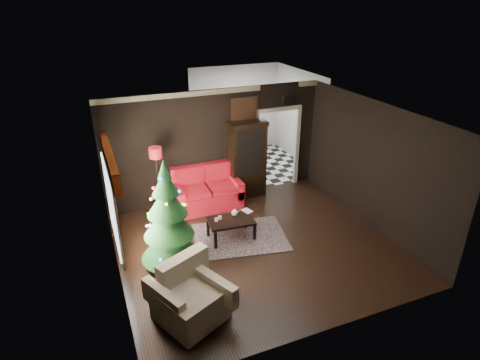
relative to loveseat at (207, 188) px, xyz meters
name	(u,v)px	position (x,y,z in m)	size (l,w,h in m)	color
floor	(256,247)	(0.40, -2.05, -0.50)	(5.50, 5.50, 0.00)	black
ceiling	(259,116)	(0.40, -2.05, 2.30)	(5.50, 5.50, 0.00)	white
wall_back	(216,145)	(0.40, 0.45, 0.90)	(5.50, 5.50, 0.00)	black
wall_front	(331,258)	(0.40, -4.55, 0.90)	(5.50, 5.50, 0.00)	black
wall_left	(111,213)	(-2.35, -2.05, 0.90)	(5.50, 5.50, 0.00)	black
wall_right	(372,166)	(3.15, -2.05, 0.90)	(5.50, 5.50, 0.00)	black
doorway	(277,150)	(2.10, 0.45, 0.55)	(1.10, 0.10, 2.10)	beige
left_window	(112,205)	(-2.31, -1.85, 0.95)	(0.05, 1.60, 1.40)	white
valance	(110,161)	(-2.23, -1.85, 1.77)	(0.12, 2.10, 0.35)	#913410
kitchen_floor	(253,166)	(2.10, 1.95, -0.50)	(3.00, 3.00, 0.00)	white
kitchen_window	(235,100)	(2.10, 3.40, 1.20)	(0.70, 0.06, 0.70)	white
rug	(240,237)	(0.22, -1.59, -0.49)	(1.97, 1.43, 0.01)	#42293C
loveseat	(207,188)	(0.00, 0.00, 0.00)	(1.70, 0.90, 1.00)	maroon
curio_cabinet	(247,161)	(1.15, 0.22, 0.45)	(0.90, 0.45, 1.90)	black
floor_lamp	(159,185)	(-1.17, -0.08, 0.33)	(0.31, 0.31, 1.84)	black
christmas_tree	(168,218)	(-1.37, -1.98, 0.55)	(1.13, 1.13, 2.16)	black
armchair	(190,295)	(-1.41, -3.48, -0.04)	(0.99, 0.99, 1.02)	beige
coffee_table	(231,229)	(0.04, -1.54, -0.27)	(0.96, 0.58, 0.43)	black
teapot	(234,213)	(0.17, -1.39, 0.02)	(0.16, 0.16, 0.15)	white
cup_a	(216,220)	(-0.27, -1.46, -0.02)	(0.08, 0.08, 0.07)	beige
cup_b	(220,218)	(-0.16, -1.40, -0.02)	(0.08, 0.08, 0.07)	white
book	(244,208)	(0.42, -1.34, 0.06)	(0.17, 0.02, 0.23)	#7F6E54
wall_clock	(288,99)	(2.35, 0.40, 1.88)	(0.32, 0.32, 0.06)	silver
painting	(244,109)	(1.15, 0.41, 1.75)	(0.62, 0.05, 0.52)	#B48347
kitchen_counter	(238,140)	(2.10, 3.15, -0.05)	(1.80, 0.60, 0.90)	silver
kitchen_table	(248,159)	(1.80, 1.65, -0.12)	(0.70, 0.70, 0.75)	brown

